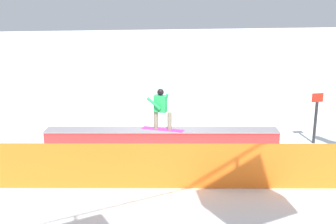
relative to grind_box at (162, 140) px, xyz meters
The scene contains 5 objects.
ground_plane 0.29m from the grind_box, ahead, with size 120.00×120.00×0.00m, color white.
grind_box is the anchor object (origin of this frame).
snowboarder 1.10m from the grind_box, 51.28° to the right, with size 1.37×0.93×1.38m.
safety_fence 3.21m from the grind_box, 90.00° to the left, with size 9.73×0.06×1.23m, color orange.
trail_marker 5.34m from the grind_box, behind, with size 0.40×0.10×1.77m.
Camera 1 is at (2.33, 13.07, 4.77)m, focal length 44.66 mm.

